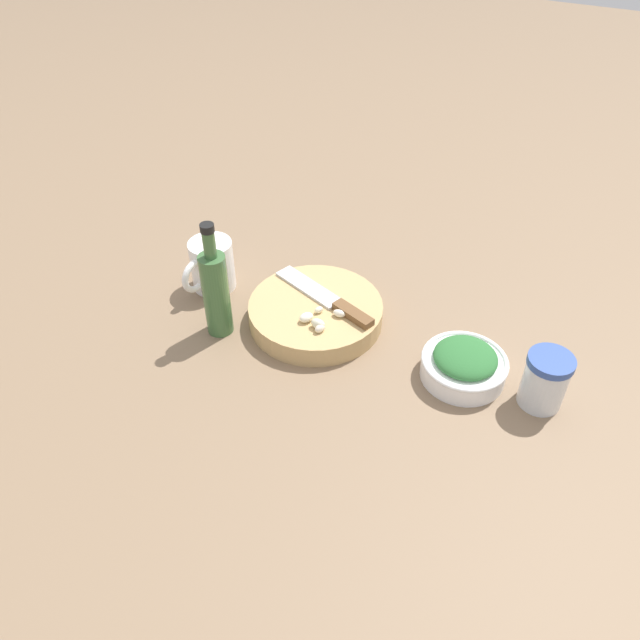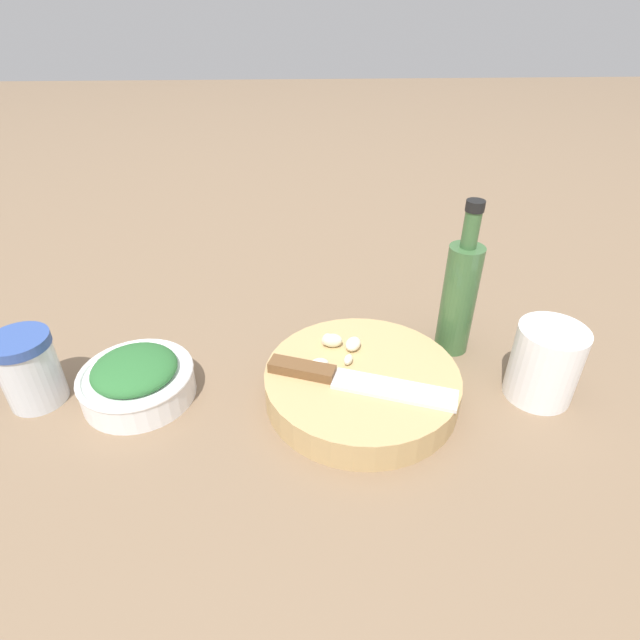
% 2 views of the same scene
% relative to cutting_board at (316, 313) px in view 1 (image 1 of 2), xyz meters
% --- Properties ---
extents(ground_plane, '(5.00, 5.00, 0.00)m').
position_rel_cutting_board_xyz_m(ground_plane, '(-0.09, 0.11, -0.02)').
color(ground_plane, '#7F664C').
extents(cutting_board, '(0.23, 0.23, 0.04)m').
position_rel_cutting_board_xyz_m(cutting_board, '(0.00, 0.00, 0.00)').
color(cutting_board, tan).
rests_on(cutting_board, ground_plane).
extents(chef_knife, '(0.22, 0.10, 0.01)m').
position_rel_cutting_board_xyz_m(chef_knife, '(-0.02, -0.02, 0.02)').
color(chef_knife, brown).
rests_on(chef_knife, cutting_board).
extents(garlic_cloves, '(0.07, 0.07, 0.02)m').
position_rel_cutting_board_xyz_m(garlic_cloves, '(-0.03, 0.04, 0.03)').
color(garlic_cloves, white).
rests_on(garlic_cloves, cutting_board).
extents(herb_bowl, '(0.14, 0.14, 0.06)m').
position_rel_cutting_board_xyz_m(herb_bowl, '(-0.27, 0.01, 0.01)').
color(herb_bowl, white).
rests_on(herb_bowl, ground_plane).
extents(spice_jar, '(0.07, 0.07, 0.09)m').
position_rel_cutting_board_xyz_m(spice_jar, '(-0.39, 0.01, 0.03)').
color(spice_jar, silver).
rests_on(spice_jar, ground_plane).
extents(coffee_mug, '(0.08, 0.12, 0.10)m').
position_rel_cutting_board_xyz_m(coffee_mug, '(0.22, -0.00, 0.03)').
color(coffee_mug, white).
rests_on(coffee_mug, ground_plane).
extents(oil_bottle, '(0.05, 0.05, 0.21)m').
position_rel_cutting_board_xyz_m(oil_bottle, '(0.14, 0.09, 0.07)').
color(oil_bottle, '#3D6638').
rests_on(oil_bottle, ground_plane).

